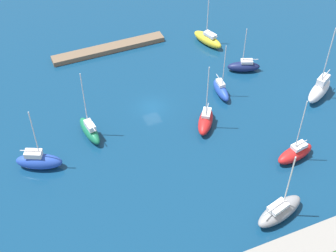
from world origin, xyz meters
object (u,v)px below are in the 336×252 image
Objects in this scene: sailboat_navy_mid_basin at (244,66)px; sailboat_blue_center_basin at (221,90)px; sailboat_red_inner_mooring at (295,153)px; sailboat_yellow_west_end at (208,39)px; sailboat_gray_east_end at (280,211)px; sailboat_blue_lone_north at (39,161)px; sailboat_red_near_pier at (206,121)px; pier_dock at (109,49)px; sailboat_white_along_channel at (320,89)px; sailboat_green_lone_south at (90,130)px.

sailboat_blue_center_basin is at bearing 54.84° from sailboat_navy_mid_basin.
sailboat_red_inner_mooring is 1.12× the size of sailboat_yellow_west_end.
sailboat_red_inner_mooring is 1.00× the size of sailboat_gray_east_end.
sailboat_yellow_west_end is at bearing 52.60° from sailboat_blue_lone_north.
sailboat_blue_center_basin is 7.80m from sailboat_red_near_pier.
sailboat_red_inner_mooring is (-15.71, 34.92, 0.63)m from pier_dock.
sailboat_navy_mid_basin reaches higher than pier_dock.
sailboat_navy_mid_basin is (7.61, -10.55, -0.51)m from sailboat_white_along_channel.
sailboat_navy_mid_basin is (-19.15, 14.48, 0.48)m from pier_dock.
sailboat_blue_center_basin is (-4.30, -23.84, -0.16)m from sailboat_gray_east_end.
pier_dock is at bearing 54.07° from sailboat_yellow_west_end.
sailboat_green_lone_south is at bearing 99.51° from sailboat_yellow_west_end.
sailboat_blue_lone_north is at bearing -57.99° from sailboat_red_near_pier.
sailboat_navy_mid_basin is at bearing 142.89° from pier_dock.
sailboat_red_inner_mooring reaches higher than pier_dock.
sailboat_red_inner_mooring reaches higher than sailboat_navy_mid_basin.
sailboat_red_near_pier is at bearing -113.73° from sailboat_green_lone_south.
sailboat_white_along_channel reaches higher than sailboat_red_near_pier.
sailboat_red_near_pier is at bearing 78.98° from sailboat_gray_east_end.
sailboat_green_lone_south reaches higher than sailboat_red_near_pier.
sailboat_gray_east_end is at bearing 91.03° from sailboat_navy_mid_basin.
sailboat_blue_center_basin is at bearing 33.00° from sailboat_blue_lone_north.
sailboat_white_along_channel is 19.56m from sailboat_red_near_pier.
pier_dock is 1.92× the size of sailboat_red_inner_mooring.
sailboat_gray_east_end is at bearing 13.84° from sailboat_white_along_channel.
sailboat_navy_mid_basin is at bearing -87.75° from sailboat_green_lone_south.
sailboat_white_along_channel is at bearing 28.89° from sailboat_gray_east_end.
sailboat_white_along_channel is at bearing 147.89° from sailboat_navy_mid_basin.
pier_dock is 1.83× the size of sailboat_green_lone_south.
sailboat_blue_lone_north is 0.95× the size of sailboat_red_inner_mooring.
sailboat_navy_mid_basin is (-2.08, 9.52, -0.16)m from sailboat_yellow_west_end.
sailboat_red_inner_mooring reaches higher than sailboat_blue_center_basin.
sailboat_red_inner_mooring is 0.83× the size of sailboat_white_along_channel.
sailboat_navy_mid_basin is (-28.29, -5.15, -0.25)m from sailboat_green_lone_south.
sailboat_red_inner_mooring is at bearing 114.23° from pier_dock.
sailboat_green_lone_south is at bearing 32.39° from sailboat_navy_mid_basin.
sailboat_white_along_channel reaches higher than sailboat_gray_east_end.
sailboat_green_lone_south is at bearing 46.62° from sailboat_blue_lone_north.
sailboat_red_inner_mooring is at bearing 73.82° from sailboat_red_near_pier.
pier_dock is at bearing -72.78° from sailboat_white_along_channel.
sailboat_green_lone_south is (24.86, -15.29, 0.10)m from sailboat_red_inner_mooring.
sailboat_white_along_channel is 1.35× the size of sailboat_blue_center_basin.
pier_dock is at bearing 78.11° from sailboat_blue_lone_north.
sailboat_red_inner_mooring is 20.72m from sailboat_navy_mid_basin.
sailboat_yellow_west_end reaches higher than sailboat_navy_mid_basin.
sailboat_white_along_channel is at bearing 22.18° from sailboat_blue_lone_north.
sailboat_yellow_west_end is 9.74m from sailboat_navy_mid_basin.
sailboat_blue_lone_north is at bearing -32.60° from sailboat_white_along_channel.
sailboat_green_lone_south is at bearing 65.02° from pier_dock.
sailboat_red_inner_mooring is at bearing 102.54° from sailboat_navy_mid_basin.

